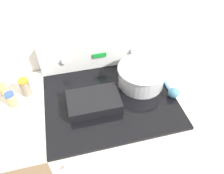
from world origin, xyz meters
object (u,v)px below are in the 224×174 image
Objects in this scene: mixing_bowl at (142,75)px; spice_jar_orange_cap at (25,87)px; spice_jar_white_cap at (1,86)px; spice_jar_blue_cap at (11,99)px; casserole_dish at (94,101)px; ladle at (172,91)px.

mixing_bowl is 0.70m from spice_jar_orange_cap.
spice_jar_white_cap is (-0.14, 0.05, -0.00)m from spice_jar_orange_cap.
spice_jar_orange_cap is 1.22× the size of spice_jar_blue_cap.
casserole_dish is 0.48m from ladle.
ladle is at bearing -14.19° from spice_jar_white_cap.
spice_jar_white_cap reaches higher than ladle.
ladle is 3.40× the size of spice_jar_blue_cap.
spice_jar_white_cap is (-0.52, 0.23, 0.03)m from casserole_dish.
spice_jar_orange_cap reaches higher than spice_jar_white_cap.
mixing_bowl reaches higher than spice_jar_blue_cap.
mixing_bowl is 0.97× the size of ladle.
spice_jar_orange_cap reaches higher than casserole_dish.
ladle is 2.78× the size of spice_jar_orange_cap.
ladle is 1.03m from spice_jar_white_cap.
spice_jar_white_cap is at bearing 172.14° from mixing_bowl.
casserole_dish is (-0.33, -0.11, -0.04)m from mixing_bowl.
ladle is 0.94m from spice_jar_blue_cap.
casserole_dish is 3.25× the size of spice_jar_blue_cap.
spice_jar_orange_cap is (-0.85, 0.20, 0.04)m from ladle.
spice_jar_orange_cap is at bearing -18.90° from spice_jar_white_cap.
spice_jar_orange_cap is 0.11m from spice_jar_blue_cap.
casserole_dish is 0.47m from spice_jar_blue_cap.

